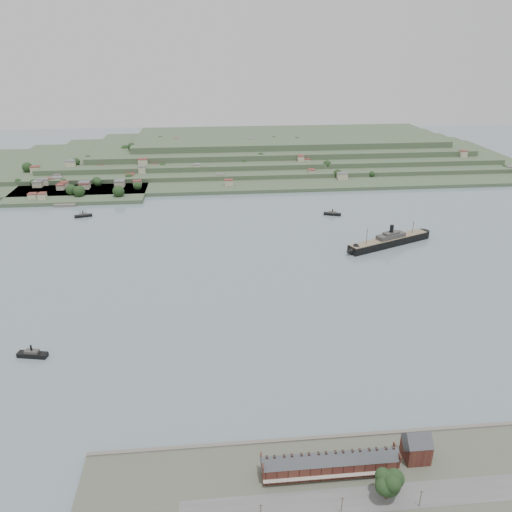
{
  "coord_description": "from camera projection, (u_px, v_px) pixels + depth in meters",
  "views": [
    {
      "loc": [
        -54.17,
        -313.8,
        164.09
      ],
      "look_at": [
        -20.4,
        30.0,
        11.42
      ],
      "focal_mm": 35.0,
      "sensor_mm": 36.0,
      "label": 1
    }
  ],
  "objects": [
    {
      "name": "gabled_building",
      "position": [
        416.0,
        447.0,
        206.68
      ],
      "size": [
        10.4,
        10.18,
        14.09
      ],
      "color": "#481F1A",
      "rests_on": "ground"
    },
    {
      "name": "steamship",
      "position": [
        387.0,
        242.0,
        423.69
      ],
      "size": [
        86.25,
        43.89,
        21.86
      ],
      "color": "black",
      "rests_on": "ground"
    },
    {
      "name": "fig_tree",
      "position": [
        389.0,
        483.0,
        187.37
      ],
      "size": [
        12.05,
        10.43,
        13.45
      ],
      "color": "#3D2E1C",
      "rests_on": "ground"
    },
    {
      "name": "ground",
      "position": [
        288.0,
        286.0,
        356.81
      ],
      "size": [
        1400.0,
        1400.0,
        0.0
      ],
      "primitive_type": "plane",
      "color": "slate",
      "rests_on": "ground"
    },
    {
      "name": "terrace_row",
      "position": [
        330.0,
        463.0,
        200.21
      ],
      "size": [
        55.6,
        9.8,
        11.07
      ],
      "color": "#481F1A",
      "rests_on": "ground"
    },
    {
      "name": "ferry_east",
      "position": [
        332.0,
        214.0,
        497.94
      ],
      "size": [
        17.76,
        10.08,
        6.43
      ],
      "color": "black",
      "rests_on": "ground"
    },
    {
      "name": "far_peninsula",
      "position": [
        265.0,
        152.0,
        712.34
      ],
      "size": [
        760.0,
        309.0,
        30.0
      ],
      "color": "#394E34",
      "rests_on": "ground"
    },
    {
      "name": "tugboat",
      "position": [
        32.0,
        354.0,
        277.66
      ],
      "size": [
        17.32,
        7.76,
        7.55
      ],
      "color": "black",
      "rests_on": "ground"
    },
    {
      "name": "ferry_west",
      "position": [
        83.0,
        215.0,
        493.04
      ],
      "size": [
        17.51,
        8.7,
        6.33
      ],
      "color": "black",
      "rests_on": "ground"
    },
    {
      "name": "near_shore",
      "position": [
        367.0,
        512.0,
        186.41
      ],
      "size": [
        220.0,
        80.0,
        2.6
      ],
      "color": "#4C5142",
      "rests_on": "ground"
    }
  ]
}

